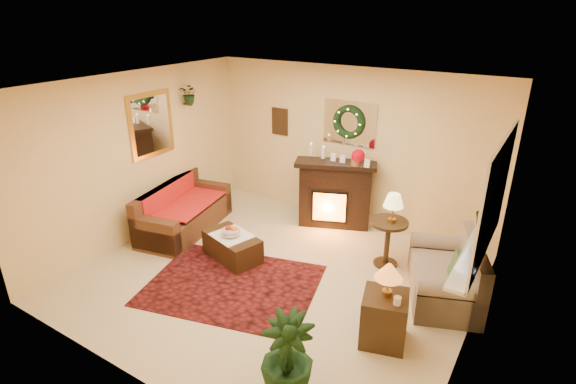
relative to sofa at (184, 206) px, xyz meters
The scene contains 31 objects.
floor 2.12m from the sofa, 11.17° to the right, with size 5.00×5.00×0.00m, color beige.
ceiling 3.01m from the sofa, 11.17° to the right, with size 5.00×5.00×0.00m, color white.
wall_back 2.89m from the sofa, 42.16° to the left, with size 5.00×5.00×0.00m, color #EFD88C.
wall_front 3.46m from the sofa, 52.44° to the right, with size 5.00×5.00×0.00m, color #EFD88C.
wall_left 1.06m from the sofa, 138.80° to the right, with size 4.50×4.50×0.00m, color #EFD88C.
wall_right 4.64m from the sofa, ahead, with size 4.50×4.50×0.00m, color #EFD88C.
area_rug 1.93m from the sofa, 27.33° to the right, with size 2.21×1.65×0.01m, color maroon.
sofa is the anchor object (origin of this frame).
red_throw 0.15m from the sofa, 118.59° to the left, with size 0.87×1.42×0.02m, color #AE2420.
fireplace 2.49m from the sofa, 36.50° to the left, with size 1.16×0.37×1.06m, color black.
poinsettia 2.93m from the sofa, 31.61° to the left, with size 0.21×0.21×0.21m, color #B30111.
mantel_candle_a 2.29m from the sofa, 44.53° to the left, with size 0.06×0.06×0.18m, color white.
mantel_candle_b 2.44m from the sofa, 38.70° to the left, with size 0.06×0.06×0.19m, color silver.
mantel_mirror 3.02m from the sofa, 41.85° to the left, with size 0.92×0.02×0.72m, color white.
wreath 3.00m from the sofa, 41.22° to the left, with size 0.55×0.55×0.11m, color #194719.
wall_art 2.25m from the sofa, 69.31° to the left, with size 0.32×0.03×0.48m, color #381E11.
gold_mirror 1.40m from the sofa, 166.86° to the right, with size 0.03×0.84×1.00m, color gold.
hanging_plant 1.70m from the sofa, 114.87° to the left, with size 0.33×0.28×0.36m, color #194719.
loveseat 4.12m from the sofa, ahead, with size 0.78×1.35×0.78m, color #8C7056.
window_frame 4.66m from the sofa, ahead, with size 0.03×1.86×1.36m, color white.
window_glass 4.65m from the sofa, ahead, with size 0.02×1.70×1.22m, color black.
window_sill 4.44m from the sofa, ahead, with size 0.22×1.86×0.04m, color white.
mini_tree 4.48m from the sofa, ahead, with size 0.21×0.21×0.32m, color silver.
sill_plant 4.52m from the sofa, 10.51° to the left, with size 0.29×0.24×0.54m, color #123B16.
side_table_round 3.30m from the sofa, 12.76° to the left, with size 0.54×0.54×0.70m, color black.
lamp_cream 3.36m from the sofa, 12.45° to the left, with size 0.27×0.27×0.42m, color #EEDB84.
end_table_square 3.85m from the sofa, 12.18° to the right, with size 0.48×0.48×0.59m, color #4A241D.
lamp_tiffany 3.85m from the sofa, 11.87° to the right, with size 0.30×0.30×0.44m, color orange.
coffee_table 1.29m from the sofa, 13.82° to the right, with size 0.89×0.49×0.37m, color black.
fruit_bowl 1.28m from the sofa, 14.79° to the right, with size 0.27×0.27×0.06m, color #BBBBBB.
floor_palm 3.83m from the sofa, 31.69° to the right, with size 1.51×1.51×2.70m, color black.
Camera 1 is at (2.95, -4.36, 3.47)m, focal length 28.00 mm.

